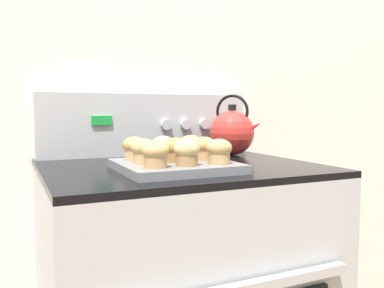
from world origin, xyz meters
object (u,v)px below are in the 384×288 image
(muffin_pan, at_px, (175,166))
(muffin_r2_c2, at_px, (191,146))
(muffin_r0_c1, at_px, (187,152))
(muffin_r1_c2, at_px, (204,148))
(muffin_r0_c0, at_px, (155,154))
(muffin_r2_c0, at_px, (135,148))
(muffin_r1_c0, at_px, (144,151))
(tea_kettle, at_px, (232,132))
(muffin_r0_c2, at_px, (219,151))
(muffin_r2_c1, at_px, (163,147))
(muffin_r1_c1, at_px, (176,149))

(muffin_pan, xyz_separation_m, muffin_r2_c2, (0.08, 0.08, 0.04))
(muffin_r0_c1, bearing_deg, muffin_r1_c2, 43.48)
(muffin_r0_c0, distance_m, muffin_r2_c0, 0.17)
(muffin_r0_c1, relative_size, muffin_r2_c0, 1.00)
(muffin_r0_c0, height_order, muffin_r1_c0, same)
(muffin_r2_c0, distance_m, muffin_r2_c2, 0.17)
(muffin_r1_c2, relative_size, tea_kettle, 0.31)
(muffin_r0_c2, relative_size, muffin_r2_c0, 1.00)
(muffin_pan, height_order, muffin_r0_c2, muffin_r0_c2)
(muffin_r2_c1, relative_size, muffin_r2_c2, 1.00)
(muffin_r1_c1, relative_size, tea_kettle, 0.31)
(muffin_r1_c0, xyz_separation_m, tea_kettle, (0.40, 0.25, 0.03))
(muffin_r1_c1, height_order, muffin_r1_c2, same)
(muffin_r1_c0, distance_m, muffin_r1_c1, 0.09)
(muffin_r2_c2, xyz_separation_m, tea_kettle, (0.23, 0.17, 0.03))
(muffin_r2_c1, bearing_deg, muffin_r1_c1, -88.81)
(muffin_r1_c2, xyz_separation_m, muffin_r2_c2, (-0.00, 0.08, 0.00))
(muffin_r0_c0, distance_m, muffin_r0_c1, 0.08)
(muffin_r1_c0, bearing_deg, muffin_r0_c1, -44.27)
(muffin_r0_c2, height_order, muffin_r1_c2, same)
(muffin_r0_c2, distance_m, muffin_r2_c2, 0.17)
(muffin_r0_c1, bearing_deg, muffin_r0_c0, -178.45)
(muffin_r0_c0, bearing_deg, muffin_r2_c1, 63.69)
(muffin_pan, relative_size, muffin_r2_c2, 4.46)
(muffin_r0_c0, xyz_separation_m, muffin_r1_c2, (0.17, 0.09, 0.00))
(muffin_r0_c2, distance_m, muffin_r2_c0, 0.24)
(muffin_r0_c0, height_order, tea_kettle, tea_kettle)
(muffin_r1_c2, bearing_deg, muffin_r2_c1, 136.31)
(muffin_r0_c1, relative_size, muffin_r1_c0, 1.00)
(muffin_r0_c0, xyz_separation_m, muffin_r1_c0, (-0.00, 0.08, 0.00))
(muffin_r1_c0, bearing_deg, tea_kettle, 31.71)
(muffin_r0_c2, xyz_separation_m, muffin_r1_c0, (-0.17, 0.08, 0.00))
(muffin_r1_c0, distance_m, muffin_r1_c2, 0.17)
(muffin_r0_c0, xyz_separation_m, muffin_r1_c1, (0.08, 0.08, 0.00))
(muffin_r1_c2, bearing_deg, muffin_r2_c2, 92.32)
(muffin_r2_c2, bearing_deg, muffin_r0_c1, -117.54)
(muffin_r0_c2, xyz_separation_m, muffin_r2_c1, (-0.09, 0.17, 0.00))
(muffin_r1_c2, distance_m, muffin_r2_c2, 0.08)
(muffin_pan, distance_m, muffin_r0_c2, 0.13)
(muffin_r1_c1, relative_size, muffin_r2_c1, 1.00)
(muffin_r2_c2, bearing_deg, muffin_r1_c2, -87.68)
(muffin_r2_c2, bearing_deg, muffin_r2_c0, 179.50)
(muffin_r0_c1, distance_m, muffin_r2_c2, 0.18)
(muffin_r0_c0, height_order, muffin_r0_c1, same)
(muffin_r2_c0, xyz_separation_m, tea_kettle, (0.40, 0.16, 0.03))
(muffin_r1_c2, bearing_deg, muffin_r0_c0, -153.12)
(muffin_r1_c1, relative_size, muffin_r2_c2, 1.00)
(tea_kettle, bearing_deg, muffin_r0_c0, -140.40)
(muffin_r0_c1, relative_size, tea_kettle, 0.31)
(muffin_pan, xyz_separation_m, tea_kettle, (0.32, 0.25, 0.07))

